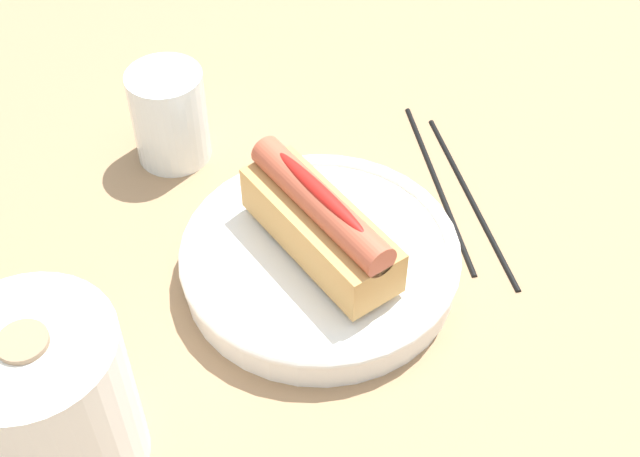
{
  "coord_description": "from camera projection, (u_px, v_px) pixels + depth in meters",
  "views": [
    {
      "loc": [
        -0.34,
        0.28,
        0.54
      ],
      "look_at": [
        0.03,
        0.01,
        0.05
      ],
      "focal_mm": 48.45,
      "sensor_mm": 36.0,
      "label": 1
    }
  ],
  "objects": [
    {
      "name": "ground_plane",
      "position": [
        348.0,
        292.0,
        0.69
      ],
      "size": [
        2.4,
        2.4,
        0.0
      ],
      "primitive_type": "plane",
      "color": "#9E7A56"
    },
    {
      "name": "serving_bowl",
      "position": [
        320.0,
        259.0,
        0.69
      ],
      "size": [
        0.23,
        0.23,
        0.03
      ],
      "color": "white",
      "rests_on": "ground_plane"
    },
    {
      "name": "hotdog_front",
      "position": [
        320.0,
        221.0,
        0.66
      ],
      "size": [
        0.15,
        0.05,
        0.06
      ],
      "color": "tan",
      "rests_on": "serving_bowl"
    },
    {
      "name": "water_glass",
      "position": [
        170.0,
        121.0,
        0.78
      ],
      "size": [
        0.07,
        0.07,
        0.09
      ],
      "color": "white",
      "rests_on": "ground_plane"
    },
    {
      "name": "paper_towel_roll",
      "position": [
        46.0,
        400.0,
        0.55
      ],
      "size": [
        0.11,
        0.11,
        0.13
      ],
      "color": "white",
      "rests_on": "ground_plane"
    },
    {
      "name": "chopstick_near",
      "position": [
        438.0,
        184.0,
        0.78
      ],
      "size": [
        0.2,
        0.1,
        0.01
      ],
      "primitive_type": "cylinder",
      "rotation": [
        0.0,
        1.57,
        -0.46
      ],
      "color": "black",
      "rests_on": "ground_plane"
    },
    {
      "name": "chopstick_far",
      "position": [
        471.0,
        197.0,
        0.77
      ],
      "size": [
        0.2,
        0.09,
        0.01
      ],
      "primitive_type": "cylinder",
      "rotation": [
        0.0,
        1.57,
        -0.4
      ],
      "color": "black",
      "rests_on": "ground_plane"
    }
  ]
}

